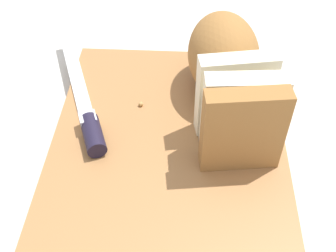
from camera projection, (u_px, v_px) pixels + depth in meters
The scene contains 6 objects.
ground_plane at pixel (168, 156), 0.54m from camera, with size 3.00×3.00×0.00m, color beige.
cutting_board at pixel (168, 149), 0.53m from camera, with size 0.38×0.29×0.02m, color #9E6B3D.
bread_loaf at pixel (228, 73), 0.53m from camera, with size 0.22×0.11×0.11m.
bread_knife at pixel (87, 118), 0.54m from camera, with size 0.27×0.11×0.02m.
crumb_near_knife at pixel (141, 104), 0.56m from camera, with size 0.01×0.01×0.01m, color tan.
crumb_near_loaf at pixel (208, 105), 0.56m from camera, with size 0.01×0.01×0.01m, color tan.
Camera 1 is at (0.35, 0.01, 0.41)m, focal length 45.24 mm.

